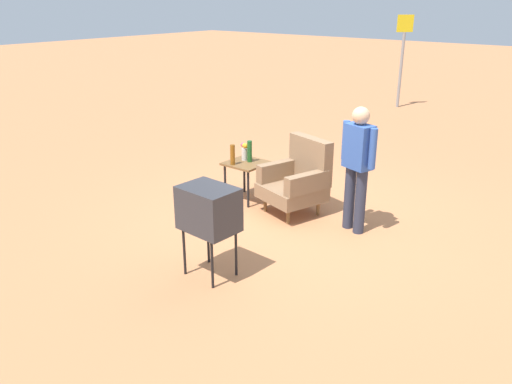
{
  "coord_description": "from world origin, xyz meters",
  "views": [
    {
      "loc": [
        3.6,
        -5.5,
        2.9
      ],
      "look_at": [
        -0.09,
        -0.9,
        0.65
      ],
      "focal_mm": 36.14,
      "sensor_mm": 36.0,
      "label": 1
    }
  ],
  "objects_px": {
    "side_table": "(246,168)",
    "flower_vase": "(245,151)",
    "person_standing": "(358,162)",
    "road_sign": "(402,56)",
    "armchair": "(298,179)",
    "tv_on_stand": "(209,209)",
    "bottle_wine_green": "(250,151)",
    "bottle_tall_amber": "(233,155)"
  },
  "relations": [
    {
      "from": "side_table",
      "to": "flower_vase",
      "type": "bearing_deg",
      "value": 141.26
    },
    {
      "from": "person_standing",
      "to": "road_sign",
      "type": "height_order",
      "value": "road_sign"
    },
    {
      "from": "armchair",
      "to": "flower_vase",
      "type": "bearing_deg",
      "value": -178.68
    },
    {
      "from": "tv_on_stand",
      "to": "flower_vase",
      "type": "bearing_deg",
      "value": 120.81
    },
    {
      "from": "person_standing",
      "to": "road_sign",
      "type": "distance_m",
      "value": 8.51
    },
    {
      "from": "bottle_wine_green",
      "to": "flower_vase",
      "type": "relative_size",
      "value": 1.21
    },
    {
      "from": "side_table",
      "to": "road_sign",
      "type": "relative_size",
      "value": 0.24
    },
    {
      "from": "person_standing",
      "to": "bottle_tall_amber",
      "type": "distance_m",
      "value": 1.91
    },
    {
      "from": "road_sign",
      "to": "bottle_tall_amber",
      "type": "height_order",
      "value": "road_sign"
    },
    {
      "from": "tv_on_stand",
      "to": "road_sign",
      "type": "xyz_separation_m",
      "value": [
        -2.32,
        9.99,
        0.6
      ]
    },
    {
      "from": "side_table",
      "to": "road_sign",
      "type": "bearing_deg",
      "value": 98.37
    },
    {
      "from": "side_table",
      "to": "bottle_tall_amber",
      "type": "bearing_deg",
      "value": -111.87
    },
    {
      "from": "tv_on_stand",
      "to": "bottle_wine_green",
      "type": "bearing_deg",
      "value": 118.66
    },
    {
      "from": "armchair",
      "to": "bottle_tall_amber",
      "type": "bearing_deg",
      "value": -162.83
    },
    {
      "from": "bottle_wine_green",
      "to": "side_table",
      "type": "bearing_deg",
      "value": -114.75
    },
    {
      "from": "road_sign",
      "to": "bottle_wine_green",
      "type": "relative_size",
      "value": 7.63
    },
    {
      "from": "road_sign",
      "to": "bottle_wine_green",
      "type": "distance_m",
      "value": 8.07
    },
    {
      "from": "road_sign",
      "to": "bottle_wine_green",
      "type": "bearing_deg",
      "value": -81.4
    },
    {
      "from": "road_sign",
      "to": "bottle_tall_amber",
      "type": "relative_size",
      "value": 8.13
    },
    {
      "from": "bottle_tall_amber",
      "to": "tv_on_stand",
      "type": "bearing_deg",
      "value": -55.52
    },
    {
      "from": "bottle_tall_amber",
      "to": "flower_vase",
      "type": "bearing_deg",
      "value": 90.32
    },
    {
      "from": "person_standing",
      "to": "bottle_wine_green",
      "type": "height_order",
      "value": "person_standing"
    },
    {
      "from": "side_table",
      "to": "tv_on_stand",
      "type": "distance_m",
      "value": 2.3
    },
    {
      "from": "tv_on_stand",
      "to": "road_sign",
      "type": "relative_size",
      "value": 0.42
    },
    {
      "from": "flower_vase",
      "to": "person_standing",
      "type": "bearing_deg",
      "value": -0.68
    },
    {
      "from": "person_standing",
      "to": "flower_vase",
      "type": "relative_size",
      "value": 6.19
    },
    {
      "from": "armchair",
      "to": "tv_on_stand",
      "type": "xyz_separation_m",
      "value": [
        0.27,
        -2.07,
        0.28
      ]
    },
    {
      "from": "side_table",
      "to": "bottle_tall_amber",
      "type": "height_order",
      "value": "bottle_tall_amber"
    },
    {
      "from": "road_sign",
      "to": "flower_vase",
      "type": "bearing_deg",
      "value": -82.15
    },
    {
      "from": "person_standing",
      "to": "road_sign",
      "type": "relative_size",
      "value": 0.67
    },
    {
      "from": "side_table",
      "to": "road_sign",
      "type": "xyz_separation_m",
      "value": [
        -1.18,
        8.01,
        0.88
      ]
    },
    {
      "from": "armchair",
      "to": "side_table",
      "type": "xyz_separation_m",
      "value": [
        -0.87,
        -0.09,
        0.01
      ]
    },
    {
      "from": "side_table",
      "to": "flower_vase",
      "type": "xyz_separation_m",
      "value": [
        -0.08,
        0.07,
        0.23
      ]
    },
    {
      "from": "bottle_wine_green",
      "to": "flower_vase",
      "type": "distance_m",
      "value": 0.11
    },
    {
      "from": "armchair",
      "to": "road_sign",
      "type": "height_order",
      "value": "road_sign"
    },
    {
      "from": "side_table",
      "to": "bottle_wine_green",
      "type": "height_order",
      "value": "bottle_wine_green"
    },
    {
      "from": "road_sign",
      "to": "bottle_tall_amber",
      "type": "xyz_separation_m",
      "value": [
        1.1,
        -8.22,
        -0.64
      ]
    },
    {
      "from": "side_table",
      "to": "tv_on_stand",
      "type": "xyz_separation_m",
      "value": [
        1.14,
        -1.98,
        0.28
      ]
    },
    {
      "from": "side_table",
      "to": "flower_vase",
      "type": "distance_m",
      "value": 0.26
    },
    {
      "from": "armchair",
      "to": "side_table",
      "type": "height_order",
      "value": "armchair"
    },
    {
      "from": "road_sign",
      "to": "armchair",
      "type": "bearing_deg",
      "value": -75.5
    },
    {
      "from": "road_sign",
      "to": "person_standing",
      "type": "bearing_deg",
      "value": -69.52
    }
  ]
}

